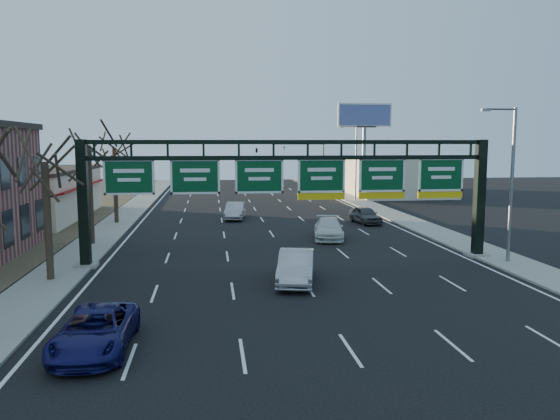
{
  "coord_description": "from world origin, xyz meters",
  "views": [
    {
      "loc": [
        -4.64,
        -23.41,
        7.03
      ],
      "look_at": [
        -0.73,
        7.19,
        3.2
      ],
      "focal_mm": 35.0,
      "sensor_mm": 36.0,
      "label": 1
    }
  ],
  "objects": [
    {
      "name": "sidewalk_left",
      "position": [
        -12.8,
        20.0,
        0.06
      ],
      "size": [
        3.0,
        120.0,
        0.12
      ],
      "primitive_type": "cube",
      "color": "gray",
      "rests_on": "ground"
    },
    {
      "name": "lane_markings",
      "position": [
        0.0,
        20.0,
        0.01
      ],
      "size": [
        21.6,
        120.0,
        0.01
      ],
      "primitive_type": "cube",
      "color": "white",
      "rests_on": "ground"
    },
    {
      "name": "tree_gantry",
      "position": [
        -12.8,
        5.0,
        7.11
      ],
      "size": [
        3.6,
        3.6,
        8.48
      ],
      "color": "#30281B",
      "rests_on": "sidewalk_left"
    },
    {
      "name": "cream_strip",
      "position": [
        -21.48,
        29.0,
        2.36
      ],
      "size": [
        10.9,
        18.4,
        4.7
      ],
      "color": "beige",
      "rests_on": "ground"
    },
    {
      "name": "car_silver_sedan",
      "position": [
        -0.44,
        3.09,
        0.81
      ],
      "size": [
        2.67,
        5.17,
        1.62
      ],
      "primitive_type": "imported",
      "rotation": [
        0.0,
        0.0,
        -0.2
      ],
      "color": "#A6A6AA",
      "rests_on": "ground"
    },
    {
      "name": "car_white_wagon",
      "position": [
        3.92,
        15.34,
        0.74
      ],
      "size": [
        2.99,
        5.4,
        1.48
      ],
      "primitive_type": "imported",
      "rotation": [
        0.0,
        0.0,
        -0.19
      ],
      "color": "silver",
      "rests_on": "ground"
    },
    {
      "name": "billboard_right",
      "position": [
        15.0,
        44.98,
        9.06
      ],
      "size": [
        7.0,
        0.5,
        12.0
      ],
      "color": "slate",
      "rests_on": "ground"
    },
    {
      "name": "streetlight_far",
      "position": [
        12.47,
        40.0,
        5.08
      ],
      "size": [
        2.15,
        0.22,
        9.0
      ],
      "color": "slate",
      "rests_on": "sidewalk_right"
    },
    {
      "name": "building_right_distant",
      "position": [
        20.0,
        50.0,
        2.5
      ],
      "size": [
        12.0,
        20.0,
        5.0
      ],
      "primitive_type": "cube",
      "color": "beige",
      "rests_on": "ground"
    },
    {
      "name": "car_grey_far",
      "position": [
        8.74,
        22.44,
        0.73
      ],
      "size": [
        2.33,
        4.5,
        1.46
      ],
      "primitive_type": "imported",
      "rotation": [
        0.0,
        0.0,
        0.14
      ],
      "color": "#3E4043",
      "rests_on": "ground"
    },
    {
      "name": "traffic_signal_mast",
      "position": [
        5.69,
        55.0,
        5.5
      ],
      "size": [
        10.16,
        0.54,
        7.0
      ],
      "color": "black",
      "rests_on": "ground"
    },
    {
      "name": "car_silver_distant",
      "position": [
        -2.41,
        26.56,
        0.76
      ],
      "size": [
        2.28,
        4.82,
        1.53
      ],
      "primitive_type": "imported",
      "rotation": [
        0.0,
        0.0,
        -0.15
      ],
      "color": "#A8A8AC",
      "rests_on": "ground"
    },
    {
      "name": "ground",
      "position": [
        0.0,
        0.0,
        0.0
      ],
      "size": [
        160.0,
        160.0,
        0.0
      ],
      "primitive_type": "plane",
      "color": "black",
      "rests_on": "ground"
    },
    {
      "name": "tree_far",
      "position": [
        -12.8,
        25.0,
        7.48
      ],
      "size": [
        3.6,
        3.6,
        8.86
      ],
      "color": "#30281B",
      "rests_on": "sidewalk_left"
    },
    {
      "name": "sidewalk_right",
      "position": [
        12.8,
        20.0,
        0.06
      ],
      "size": [
        3.0,
        120.0,
        0.12
      ],
      "primitive_type": "cube",
      "color": "gray",
      "rests_on": "ground"
    },
    {
      "name": "sign_gantry",
      "position": [
        0.16,
        8.0,
        4.63
      ],
      "size": [
        24.6,
        1.2,
        7.2
      ],
      "color": "black",
      "rests_on": "ground"
    },
    {
      "name": "streetlight_near",
      "position": [
        12.47,
        6.0,
        5.08
      ],
      "size": [
        2.15,
        0.22,
        9.0
      ],
      "color": "slate",
      "rests_on": "sidewalk_right"
    },
    {
      "name": "tree_mid",
      "position": [
        -12.8,
        15.0,
        7.85
      ],
      "size": [
        3.6,
        3.6,
        9.24
      ],
      "color": "#30281B",
      "rests_on": "sidewalk_left"
    },
    {
      "name": "car_blue_suv",
      "position": [
        -8.59,
        -4.95,
        0.71
      ],
      "size": [
        2.48,
        5.16,
        1.42
      ],
      "primitive_type": "imported",
      "rotation": [
        0.0,
        0.0,
        -0.02
      ],
      "color": "#131250",
      "rests_on": "ground"
    }
  ]
}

